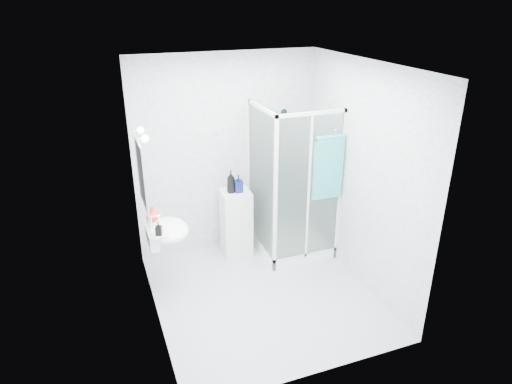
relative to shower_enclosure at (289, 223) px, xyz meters
name	(u,v)px	position (x,y,z in m)	size (l,w,h in m)	color
room	(263,192)	(-0.67, -0.77, 0.85)	(2.40, 2.60, 2.60)	white
shower_enclosure	(289,223)	(0.00, 0.00, 0.00)	(0.90, 0.95, 2.00)	white
wall_basin	(166,231)	(-1.66, -0.32, 0.35)	(0.46, 0.56, 0.35)	white
mirror	(141,174)	(-1.85, -0.32, 1.05)	(0.02, 0.60, 0.70)	white
vanity_lights	(142,134)	(-1.80, -0.32, 1.47)	(0.10, 0.40, 0.08)	silver
wall_hooks	(208,134)	(-0.92, 0.49, 1.17)	(0.23, 0.06, 0.03)	silver
storage_cabinet	(236,222)	(-0.65, 0.25, 0.00)	(0.39, 0.40, 0.89)	silver
hand_towel	(328,166)	(0.30, -0.40, 0.89)	(0.37, 0.05, 0.79)	teal
shampoo_bottle_a	(231,182)	(-0.71, 0.25, 0.59)	(0.11, 0.11, 0.29)	black
shampoo_bottle_b	(238,184)	(-0.62, 0.23, 0.56)	(0.10, 0.11, 0.23)	#0D1650
soap_dispenser_orange	(152,214)	(-1.76, -0.16, 0.50)	(0.14, 0.14, 0.18)	red
soap_dispenser_black	(159,229)	(-1.75, -0.51, 0.49)	(0.07, 0.07, 0.15)	black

